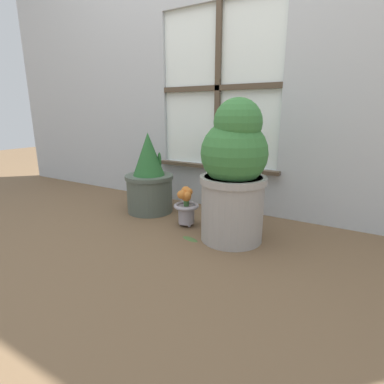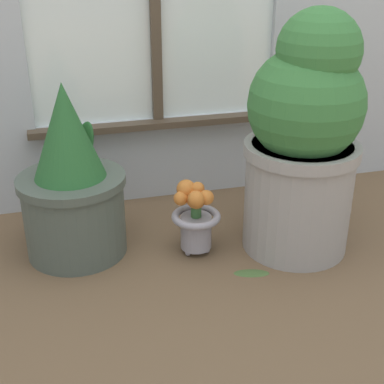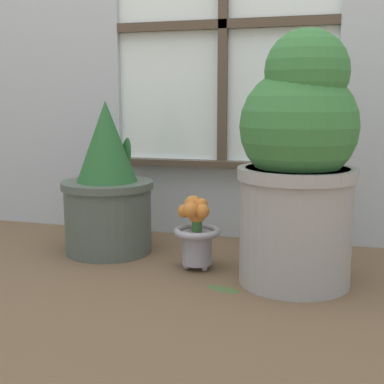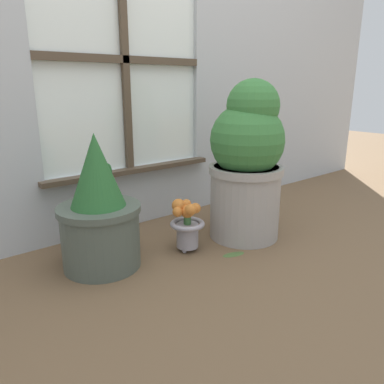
{
  "view_description": "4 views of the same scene",
  "coord_description": "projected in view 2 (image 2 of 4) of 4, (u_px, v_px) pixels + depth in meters",
  "views": [
    {
      "loc": [
        0.96,
        -1.29,
        0.69
      ],
      "look_at": [
        0.05,
        0.25,
        0.21
      ],
      "focal_mm": 28.0,
      "sensor_mm": 36.0,
      "label": 1
    },
    {
      "loc": [
        -0.38,
        -1.24,
        0.92
      ],
      "look_at": [
        0.02,
        0.26,
        0.2
      ],
      "focal_mm": 50.0,
      "sensor_mm": 36.0,
      "label": 2
    },
    {
      "loc": [
        0.49,
        -1.45,
        0.56
      ],
      "look_at": [
        -0.0,
        0.24,
        0.26
      ],
      "focal_mm": 50.0,
      "sensor_mm": 36.0,
      "label": 3
    },
    {
      "loc": [
        -0.97,
        -1.03,
        0.74
      ],
      "look_at": [
        0.05,
        0.22,
        0.27
      ],
      "focal_mm": 35.0,
      "sensor_mm": 36.0,
      "label": 4
    }
  ],
  "objects": [
    {
      "name": "ground_plane",
      "position": [
        208.0,
        289.0,
        1.57
      ],
      "size": [
        10.0,
        10.0,
        0.0
      ],
      "primitive_type": "plane",
      "color": "brown"
    },
    {
      "name": "fallen_leaf",
      "position": [
        252.0,
        272.0,
        1.64
      ],
      "size": [
        0.12,
        0.07,
        0.01
      ],
      "color": "#476633",
      "rests_on": "ground_plane"
    },
    {
      "name": "potted_plant_left",
      "position": [
        72.0,
        186.0,
        1.67
      ],
      "size": [
        0.34,
        0.34,
        0.56
      ],
      "color": "#4C564C",
      "rests_on": "ground_plane"
    },
    {
      "name": "flower_vase",
      "position": [
        195.0,
        216.0,
        1.7
      ],
      "size": [
        0.16,
        0.16,
        0.24
      ],
      "color": "#99939E",
      "rests_on": "ground_plane"
    },
    {
      "name": "potted_plant_right",
      "position": [
        304.0,
        138.0,
        1.63
      ],
      "size": [
        0.36,
        0.36,
        0.77
      ],
      "color": "#9E9993",
      "rests_on": "ground_plane"
    }
  ]
}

